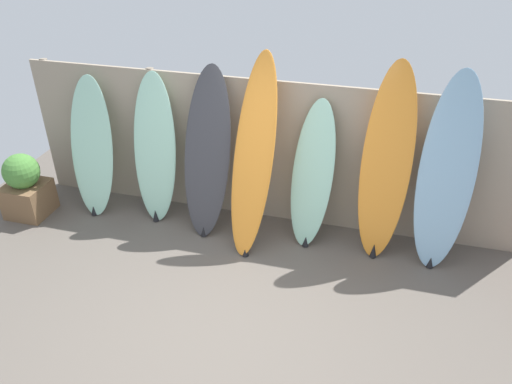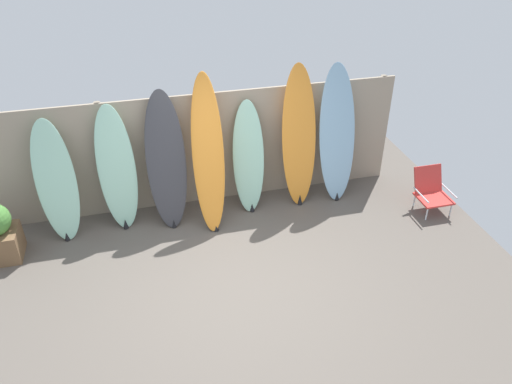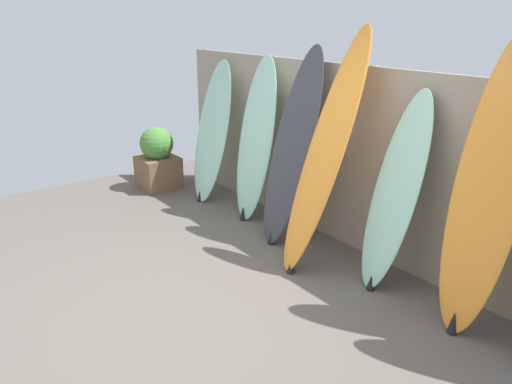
{
  "view_description": "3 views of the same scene",
  "coord_description": "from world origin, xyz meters",
  "px_view_note": "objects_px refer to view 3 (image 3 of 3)",
  "views": [
    {
      "loc": [
        1.26,
        -3.21,
        3.61
      ],
      "look_at": [
        0.16,
        0.93,
        1.0
      ],
      "focal_mm": 35.0,
      "sensor_mm": 36.0,
      "label": 1
    },
    {
      "loc": [
        -0.89,
        -4.73,
        4.49
      ],
      "look_at": [
        0.43,
        0.48,
        1.01
      ],
      "focal_mm": 35.0,
      "sensor_mm": 36.0,
      "label": 2
    },
    {
      "loc": [
        3.03,
        -1.58,
        2.23
      ],
      "look_at": [
        -0.29,
        0.92,
        0.75
      ],
      "focal_mm": 35.0,
      "sensor_mm": 36.0,
      "label": 3
    }
  ],
  "objects_px": {
    "surfboard_seafoam_1": "(256,141)",
    "surfboard_seafoam_4": "(395,194)",
    "surfboard_seafoam_0": "(212,133)",
    "surfboard_orange_5": "(488,191)",
    "surfboard_orange_3": "(326,152)",
    "planter_box": "(158,159)",
    "surfboard_charcoal_2": "(292,148)"
  },
  "relations": [
    {
      "from": "surfboard_seafoam_1",
      "to": "planter_box",
      "type": "relative_size",
      "value": 2.2
    },
    {
      "from": "surfboard_charcoal_2",
      "to": "surfboard_orange_5",
      "type": "height_order",
      "value": "surfboard_orange_5"
    },
    {
      "from": "surfboard_orange_3",
      "to": "surfboard_orange_5",
      "type": "bearing_deg",
      "value": 7.07
    },
    {
      "from": "surfboard_orange_5",
      "to": "surfboard_seafoam_0",
      "type": "bearing_deg",
      "value": -179.42
    },
    {
      "from": "surfboard_seafoam_1",
      "to": "surfboard_orange_5",
      "type": "height_order",
      "value": "surfboard_orange_5"
    },
    {
      "from": "surfboard_seafoam_4",
      "to": "surfboard_orange_5",
      "type": "distance_m",
      "value": 0.82
    },
    {
      "from": "surfboard_seafoam_1",
      "to": "planter_box",
      "type": "distance_m",
      "value": 1.77
    },
    {
      "from": "surfboard_seafoam_4",
      "to": "surfboard_orange_3",
      "type": "bearing_deg",
      "value": -162.94
    },
    {
      "from": "surfboard_charcoal_2",
      "to": "surfboard_seafoam_4",
      "type": "distance_m",
      "value": 1.24
    },
    {
      "from": "surfboard_seafoam_1",
      "to": "surfboard_charcoal_2",
      "type": "height_order",
      "value": "surfboard_charcoal_2"
    },
    {
      "from": "surfboard_charcoal_2",
      "to": "planter_box",
      "type": "distance_m",
      "value": 2.43
    },
    {
      "from": "surfboard_orange_3",
      "to": "planter_box",
      "type": "height_order",
      "value": "surfboard_orange_3"
    },
    {
      "from": "surfboard_seafoam_1",
      "to": "surfboard_seafoam_4",
      "type": "height_order",
      "value": "surfboard_seafoam_1"
    },
    {
      "from": "surfboard_seafoam_0",
      "to": "surfboard_orange_5",
      "type": "relative_size",
      "value": 0.79
    },
    {
      "from": "surfboard_charcoal_2",
      "to": "surfboard_seafoam_1",
      "type": "bearing_deg",
      "value": 174.26
    },
    {
      "from": "surfboard_orange_3",
      "to": "surfboard_orange_5",
      "type": "relative_size",
      "value": 1.0
    },
    {
      "from": "surfboard_charcoal_2",
      "to": "surfboard_seafoam_0",
      "type": "bearing_deg",
      "value": 179.35
    },
    {
      "from": "surfboard_seafoam_0",
      "to": "planter_box",
      "type": "height_order",
      "value": "surfboard_seafoam_0"
    },
    {
      "from": "planter_box",
      "to": "surfboard_orange_3",
      "type": "bearing_deg",
      "value": 4.52
    },
    {
      "from": "surfboard_seafoam_4",
      "to": "surfboard_seafoam_0",
      "type": "bearing_deg",
      "value": -178.85
    },
    {
      "from": "surfboard_seafoam_4",
      "to": "planter_box",
      "type": "bearing_deg",
      "value": -173.18
    },
    {
      "from": "surfboard_orange_3",
      "to": "surfboard_seafoam_4",
      "type": "height_order",
      "value": "surfboard_orange_3"
    },
    {
      "from": "surfboard_seafoam_1",
      "to": "surfboard_orange_3",
      "type": "xyz_separation_m",
      "value": [
        1.29,
        -0.19,
        0.17
      ]
    },
    {
      "from": "surfboard_seafoam_1",
      "to": "surfboard_charcoal_2",
      "type": "distance_m",
      "value": 0.7
    },
    {
      "from": "surfboard_seafoam_0",
      "to": "surfboard_seafoam_1",
      "type": "distance_m",
      "value": 0.83
    },
    {
      "from": "surfboard_orange_3",
      "to": "surfboard_seafoam_4",
      "type": "xyz_separation_m",
      "value": [
        0.64,
        0.2,
        -0.25
      ]
    },
    {
      "from": "surfboard_orange_3",
      "to": "planter_box",
      "type": "xyz_separation_m",
      "value": [
        -2.93,
        -0.23,
        -0.69
      ]
    },
    {
      "from": "surfboard_seafoam_0",
      "to": "surfboard_seafoam_1",
      "type": "xyz_separation_m",
      "value": [
        0.83,
        0.05,
        0.06
      ]
    },
    {
      "from": "surfboard_orange_5",
      "to": "planter_box",
      "type": "relative_size",
      "value": 2.61
    },
    {
      "from": "surfboard_seafoam_1",
      "to": "surfboard_orange_5",
      "type": "distance_m",
      "value": 2.71
    },
    {
      "from": "surfboard_orange_3",
      "to": "surfboard_seafoam_1",
      "type": "bearing_deg",
      "value": 171.49
    },
    {
      "from": "surfboard_seafoam_1",
      "to": "surfboard_orange_3",
      "type": "relative_size",
      "value": 0.84
    }
  ]
}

